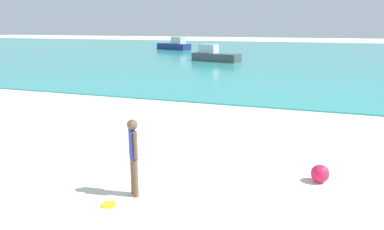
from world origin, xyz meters
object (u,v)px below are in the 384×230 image
at_px(boat_near, 214,55).
at_px(boat_far, 175,45).
at_px(person_standing, 133,153).
at_px(frisbee, 109,205).
at_px(beach_ball, 320,174).

height_order(boat_near, boat_far, boat_far).
relative_size(person_standing, frisbee, 5.49).
bearing_deg(frisbee, person_standing, 63.78).
relative_size(boat_far, beach_ball, 13.66).
xyz_separation_m(boat_near, boat_far, (-9.40, 13.75, 0.06)).
height_order(frisbee, boat_far, boat_far).
distance_m(frisbee, boat_far, 43.08).
bearing_deg(boat_far, boat_near, 147.38).
xyz_separation_m(person_standing, frisbee, (-0.26, -0.53, -0.86)).
bearing_deg(boat_near, person_standing, -62.09).
bearing_deg(person_standing, beach_ball, -109.18).
height_order(person_standing, beach_ball, person_standing).
relative_size(person_standing, boat_far, 0.30).
bearing_deg(frisbee, boat_near, 101.73).
bearing_deg(person_standing, boat_far, -26.69).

